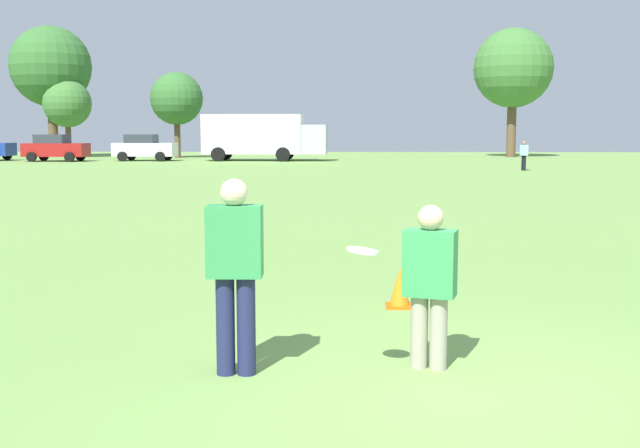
{
  "coord_description": "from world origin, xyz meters",
  "views": [
    {
      "loc": [
        -0.97,
        -6.06,
        2.12
      ],
      "look_at": [
        -1.25,
        2.54,
        1.08
      ],
      "focal_mm": 43.82,
      "sensor_mm": 36.0,
      "label": 1
    }
  ],
  "objects_px": {
    "frisbee": "(363,251)",
    "traffic_cone": "(400,288)",
    "player_defender": "(430,278)",
    "parked_car_mid_left": "(55,148)",
    "parked_car_center": "(144,147)",
    "box_truck": "(262,135)",
    "player_thrower": "(235,265)",
    "bystander_sideline_watcher": "(524,154)"
  },
  "relations": [
    {
      "from": "player_defender",
      "to": "bystander_sideline_watcher",
      "type": "distance_m",
      "value": 35.66
    },
    {
      "from": "parked_car_center",
      "to": "frisbee",
      "type": "bearing_deg",
      "value": -73.46
    },
    {
      "from": "parked_car_mid_left",
      "to": "bystander_sideline_watcher",
      "type": "distance_m",
      "value": 31.2
    },
    {
      "from": "player_thrower",
      "to": "parked_car_center",
      "type": "distance_m",
      "value": 48.79
    },
    {
      "from": "parked_car_mid_left",
      "to": "box_truck",
      "type": "xyz_separation_m",
      "value": [
        13.97,
        1.51,
        0.83
      ]
    },
    {
      "from": "player_defender",
      "to": "bystander_sideline_watcher",
      "type": "xyz_separation_m",
      "value": [
        8.62,
        34.6,
        0.06
      ]
    },
    {
      "from": "player_defender",
      "to": "frisbee",
      "type": "distance_m",
      "value": 0.8
    },
    {
      "from": "traffic_cone",
      "to": "parked_car_mid_left",
      "type": "bearing_deg",
      "value": 115.17
    },
    {
      "from": "player_thrower",
      "to": "player_defender",
      "type": "relative_size",
      "value": 1.16
    },
    {
      "from": "frisbee",
      "to": "parked_car_center",
      "type": "xyz_separation_m",
      "value": [
        -14.03,
        47.24,
        -0.2
      ]
    },
    {
      "from": "frisbee",
      "to": "box_truck",
      "type": "bearing_deg",
      "value": 97.06
    },
    {
      "from": "traffic_cone",
      "to": "box_truck",
      "type": "bearing_deg",
      "value": 98.14
    },
    {
      "from": "frisbee",
      "to": "box_truck",
      "type": "relative_size",
      "value": 0.03
    },
    {
      "from": "player_thrower",
      "to": "player_defender",
      "type": "distance_m",
      "value": 1.71
    },
    {
      "from": "player_thrower",
      "to": "parked_car_mid_left",
      "type": "height_order",
      "value": "parked_car_mid_left"
    },
    {
      "from": "player_defender",
      "to": "parked_car_mid_left",
      "type": "relative_size",
      "value": 0.34
    },
    {
      "from": "player_defender",
      "to": "frisbee",
      "type": "xyz_separation_m",
      "value": [
        -0.6,
        -0.42,
        0.31
      ]
    },
    {
      "from": "frisbee",
      "to": "traffic_cone",
      "type": "bearing_deg",
      "value": 79.82
    },
    {
      "from": "frisbee",
      "to": "parked_car_center",
      "type": "relative_size",
      "value": 0.06
    },
    {
      "from": "frisbee",
      "to": "bystander_sideline_watcher",
      "type": "distance_m",
      "value": 36.22
    },
    {
      "from": "parked_car_center",
      "to": "box_truck",
      "type": "xyz_separation_m",
      "value": [
        8.12,
        0.51,
        0.83
      ]
    },
    {
      "from": "frisbee",
      "to": "box_truck",
      "type": "height_order",
      "value": "box_truck"
    },
    {
      "from": "traffic_cone",
      "to": "player_defender",
      "type": "bearing_deg",
      "value": -87.83
    },
    {
      "from": "box_truck",
      "to": "frisbee",
      "type": "bearing_deg",
      "value": -82.94
    },
    {
      "from": "player_thrower",
      "to": "traffic_cone",
      "type": "relative_size",
      "value": 3.56
    },
    {
      "from": "frisbee",
      "to": "traffic_cone",
      "type": "xyz_separation_m",
      "value": [
        0.51,
        2.84,
        -0.9
      ]
    },
    {
      "from": "player_thrower",
      "to": "frisbee",
      "type": "distance_m",
      "value": 1.12
    },
    {
      "from": "player_thrower",
      "to": "frisbee",
      "type": "relative_size",
      "value": 6.3
    },
    {
      "from": "frisbee",
      "to": "traffic_cone",
      "type": "distance_m",
      "value": 3.03
    },
    {
      "from": "player_thrower",
      "to": "box_truck",
      "type": "distance_m",
      "value": 47.81
    },
    {
      "from": "player_defender",
      "to": "traffic_cone",
      "type": "xyz_separation_m",
      "value": [
        -0.09,
        2.42,
        -0.59
      ]
    },
    {
      "from": "parked_car_mid_left",
      "to": "parked_car_center",
      "type": "xyz_separation_m",
      "value": [
        5.85,
        1.0,
        0.0
      ]
    },
    {
      "from": "player_defender",
      "to": "box_truck",
      "type": "height_order",
      "value": "box_truck"
    },
    {
      "from": "frisbee",
      "to": "player_defender",
      "type": "bearing_deg",
      "value": 35.14
    },
    {
      "from": "parked_car_center",
      "to": "parked_car_mid_left",
      "type": "bearing_deg",
      "value": -170.33
    },
    {
      "from": "player_defender",
      "to": "traffic_cone",
      "type": "distance_m",
      "value": 2.49
    },
    {
      "from": "frisbee",
      "to": "traffic_cone",
      "type": "height_order",
      "value": "frisbee"
    },
    {
      "from": "player_thrower",
      "to": "bystander_sideline_watcher",
      "type": "height_order",
      "value": "player_thrower"
    },
    {
      "from": "player_thrower",
      "to": "traffic_cone",
      "type": "height_order",
      "value": "player_thrower"
    },
    {
      "from": "player_thrower",
      "to": "parked_car_center",
      "type": "relative_size",
      "value": 0.4
    },
    {
      "from": "parked_car_mid_left",
      "to": "box_truck",
      "type": "bearing_deg",
      "value": 6.17
    },
    {
      "from": "player_thrower",
      "to": "player_defender",
      "type": "bearing_deg",
      "value": 7.74
    }
  ]
}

